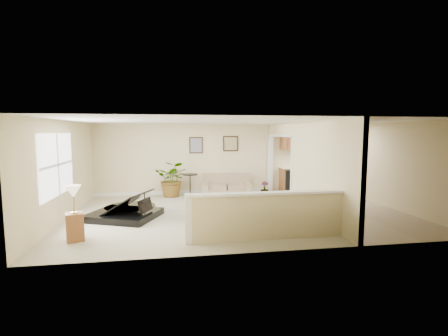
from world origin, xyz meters
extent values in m
plane|color=tan|center=(0.00, 0.00, 0.00)|extent=(9.00, 9.00, 0.00)
cube|color=beige|center=(0.00, 3.00, 1.25)|extent=(9.00, 0.04, 2.50)
cube|color=beige|center=(0.00, -3.00, 1.25)|extent=(9.00, 0.04, 2.50)
cube|color=beige|center=(-4.50, 0.00, 1.25)|extent=(0.04, 6.00, 2.50)
cube|color=beige|center=(4.50, 0.00, 1.25)|extent=(0.04, 6.00, 2.50)
cube|color=silver|center=(0.00, 0.00, 2.50)|extent=(9.00, 6.00, 0.04)
cube|color=gray|center=(3.15, 0.00, 0.00)|extent=(2.70, 6.00, 0.01)
cube|color=beige|center=(1.80, -1.20, 1.25)|extent=(0.12, 3.60, 2.50)
cube|color=beige|center=(1.80, 1.77, 2.30)|extent=(0.12, 2.35, 0.40)
cube|color=beige|center=(0.15, -2.30, 0.47)|extent=(3.30, 0.12, 0.95)
cube|color=white|center=(0.15, -2.30, 0.96)|extent=(3.40, 0.22, 0.05)
cube|color=white|center=(-1.50, -2.30, 0.50)|extent=(0.14, 0.14, 1.00)
cube|color=white|center=(-4.49, -0.50, 1.45)|extent=(0.05, 2.15, 1.45)
cube|color=#321E12|center=(-0.95, 2.98, 1.75)|extent=(0.48, 0.03, 0.58)
cube|color=#9C637D|center=(-0.95, 2.96, 1.75)|extent=(0.40, 0.01, 0.50)
cube|color=#321E12|center=(0.30, 2.98, 1.80)|extent=(0.55, 0.03, 0.55)
cube|color=white|center=(0.30, 2.96, 1.80)|extent=(0.46, 0.01, 0.46)
cube|color=brown|center=(3.30, 2.70, 0.45)|extent=(2.30, 0.60, 0.90)
cube|color=white|center=(3.30, 2.70, 0.92)|extent=(2.36, 0.65, 0.04)
cube|color=black|center=(2.50, 2.69, 0.43)|extent=(0.60, 0.60, 0.84)
cube|color=brown|center=(3.30, 2.82, 1.95)|extent=(2.30, 0.35, 0.75)
cube|color=black|center=(-3.06, -0.12, 0.86)|extent=(2.03, 1.91, 0.33)
cylinder|color=black|center=(-3.22, 0.49, 0.86)|extent=(1.38, 1.38, 0.33)
cube|color=silver|center=(-2.10, -0.12, 0.81)|extent=(0.66, 1.12, 0.02)
cube|color=black|center=(-3.17, -0.01, 1.16)|extent=(1.67, 1.68, 0.75)
cube|color=black|center=(-1.21, -0.37, 0.27)|extent=(0.45, 0.82, 0.53)
cube|color=#997E61|center=(0.09, 2.50, 0.24)|extent=(1.82, 1.20, 0.47)
cube|color=#997E61|center=(0.09, 2.86, 0.72)|extent=(1.71, 0.48, 0.50)
cube|color=#997E61|center=(-0.65, 2.50, 0.56)|extent=(0.35, 0.98, 0.18)
cube|color=#997E61|center=(0.83, 2.50, 0.56)|extent=(0.35, 0.98, 0.18)
cylinder|color=black|center=(-1.20, 2.65, 0.02)|extent=(0.38, 0.38, 0.03)
cylinder|color=black|center=(-1.20, 2.65, 0.38)|extent=(0.04, 0.04, 0.73)
cylinder|color=black|center=(-1.20, 2.65, 0.74)|extent=(0.52, 0.52, 0.03)
cylinder|color=black|center=(-1.79, 2.56, 0.12)|extent=(0.35, 0.35, 0.25)
imported|color=#245118|center=(-1.79, 2.56, 0.62)|extent=(1.36, 1.27, 1.23)
cylinder|color=black|center=(1.39, 2.27, 0.09)|extent=(0.26, 0.26, 0.18)
imported|color=#245118|center=(1.39, 2.27, 0.25)|extent=(0.34, 0.34, 0.50)
cube|color=brown|center=(-3.78, -1.76, 0.29)|extent=(0.42, 0.42, 0.58)
cylinder|color=#B2843B|center=(-3.78, -1.76, 0.59)|extent=(0.15, 0.15, 0.02)
cylinder|color=#B2843B|center=(-3.78, -1.76, 0.78)|extent=(0.03, 0.03, 0.38)
cone|color=beige|center=(-3.78, -1.76, 1.02)|extent=(0.31, 0.31, 0.25)
camera|label=1|loc=(-1.79, -8.60, 2.20)|focal=26.00mm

